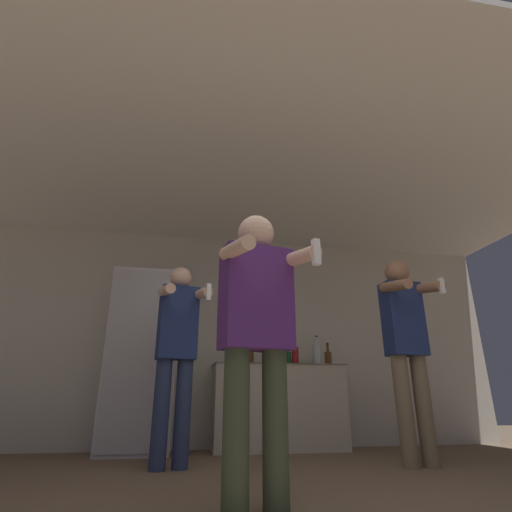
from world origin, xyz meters
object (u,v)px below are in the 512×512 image
Objects in this scene: person_woman_foreground at (257,326)px; person_man_side at (407,340)px; bottle_green_wine at (287,357)px; bottle_red_label at (295,355)px; bottle_tall_gin at (317,354)px; bottle_clear_vodka at (328,357)px; bottle_brown_liquor at (250,355)px; refrigerator at (143,359)px; person_spectator_back at (177,347)px.

person_man_side is at bearing 36.41° from person_woman_foreground.
bottle_green_wine is 0.87× the size of bottle_red_label.
bottle_tall_gin is at bearing 0.00° from bottle_red_label.
bottle_green_wine is at bearing 180.00° from bottle_clear_vodka.
bottle_clear_vodka is at bearing 0.00° from bottle_tall_gin.
person_man_side reaches higher than bottle_clear_vodka.
person_woman_foreground is at bearing -143.59° from person_man_side.
person_woman_foreground is (-0.38, -2.49, -0.11)m from bottle_brown_liquor.
person_woman_foreground reaches higher than bottle_clear_vodka.
refrigerator reaches higher than bottle_clear_vodka.
refrigerator is 2.75m from person_man_side.
person_woman_foreground is at bearing -98.62° from bottle_brown_liquor.
bottle_clear_vodka is 0.95m from bottle_brown_liquor.
bottle_red_label is at bearing 38.01° from person_spectator_back.
person_woman_foreground is at bearing -71.66° from refrigerator.
bottle_clear_vodka is 2.07m from person_spectator_back.
bottle_tall_gin reaches higher than bottle_clear_vodka.
bottle_clear_vodka is 1.34m from person_man_side.
bottle_brown_liquor is (1.20, 0.00, 0.06)m from refrigerator.
bottle_red_label reaches higher than bottle_clear_vodka.
person_man_side is (2.42, -1.31, 0.08)m from refrigerator.
bottle_tall_gin is 1.32× the size of bottle_clear_vodka.
refrigerator is at bearing 151.55° from person_man_side.
person_spectator_back is at bearing -127.74° from bottle_brown_liquor.
person_spectator_back is at bearing -139.95° from bottle_green_wine.
person_spectator_back is (-1.77, -1.07, -0.05)m from bottle_clear_vodka.
bottle_clear_vodka is 0.15× the size of person_man_side.
refrigerator reaches higher than person_spectator_back.
bottle_red_label is at bearing 0.00° from bottle_green_wine.
person_woman_foreground is 1.99m from person_man_side.
bottle_green_wine is at bearing 120.53° from person_man_side.
person_man_side is at bearing -6.85° from person_spectator_back.
person_woman_foreground reaches higher than bottle_tall_gin.
bottle_tall_gin is 0.14m from bottle_clear_vodka.
bottle_clear_vodka is 0.17× the size of person_woman_foreground.
person_spectator_back is (0.38, -1.07, 0.00)m from refrigerator.
bottle_green_wine is at bearing 0.06° from refrigerator.
refrigerator is 1.06× the size of person_man_side.
bottle_tall_gin is at bearing 33.06° from person_spectator_back.
refrigerator is 1.74m from bottle_red_label.
person_man_side is (1.22, -1.31, 0.02)m from bottle_brown_liquor.
bottle_brown_liquor is at bearing 180.00° from bottle_clear_vodka.
person_spectator_back is (-0.45, 1.42, 0.05)m from person_woman_foreground.
refrigerator is 2.02m from bottle_tall_gin.
bottle_green_wine is at bearing 0.00° from bottle_brown_liquor.
person_spectator_back is at bearing -70.57° from refrigerator.
bottle_tall_gin is 0.22× the size of person_woman_foreground.
bottle_tall_gin is at bearing 64.43° from person_woman_foreground.
refrigerator is at bearing -179.92° from bottle_brown_liquor.
person_spectator_back is (-1.64, -1.07, -0.09)m from bottle_tall_gin.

